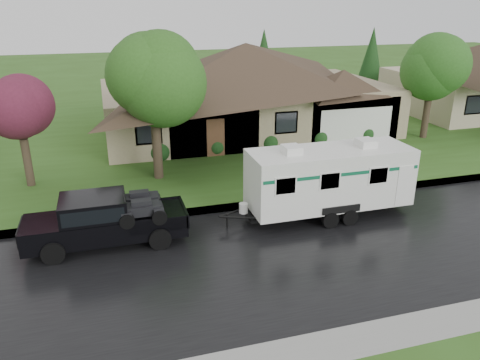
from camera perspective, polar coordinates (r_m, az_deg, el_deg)
The scene contains 11 objects.
ground at distance 18.58m, azimuth 7.40°, elevation -5.44°, with size 140.00×140.00×0.00m, color #30541A.
road at distance 16.99m, azimuth 10.10°, elevation -8.28°, with size 140.00×8.00×0.01m, color black.
curb at distance 20.42m, azimuth 4.92°, elevation -2.57°, with size 140.00×0.50×0.15m, color gray.
lawn at distance 31.99m, azimuth -3.32°, elevation 6.23°, with size 140.00×26.00×0.15m, color #30541A.
house_main at distance 30.77m, azimuth 1.31°, elevation 12.36°, with size 19.44×10.80×6.90m.
tree_left_green at distance 21.99m, azimuth -10.63°, elevation 12.21°, with size 4.21×4.21×6.97m.
tree_red at distance 23.04m, azimuth -25.37°, elevation 7.64°, with size 3.08×3.08×5.10m.
tree_right_green at distance 31.05m, azimuth 22.46°, elevation 12.53°, with size 3.76×3.76×6.22m.
shrub_row at distance 27.11m, azimuth 3.57°, elevation 4.76°, with size 13.60×1.00×1.00m.
pickup_truck at distance 17.32m, azimuth -16.40°, elevation -4.57°, with size 5.59×2.12×1.86m.
travel_trailer at distance 18.98m, azimuth 10.85°, elevation 0.33°, with size 6.89×2.42×3.09m.
Camera 1 is at (-6.93, -15.15, 8.22)m, focal length 35.00 mm.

